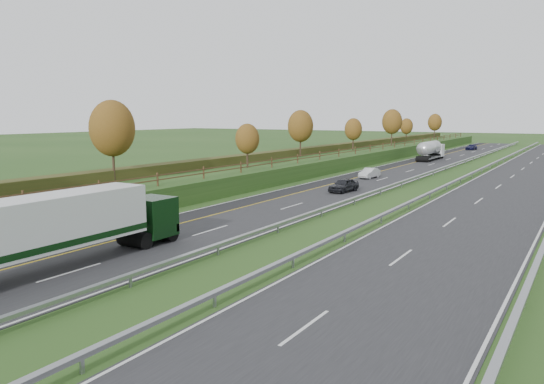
{
  "coord_description": "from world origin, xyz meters",
  "views": [
    {
      "loc": [
        24.39,
        -6.55,
        8.28
      ],
      "look_at": [
        2.76,
        29.02,
        2.2
      ],
      "focal_mm": 35.0,
      "sensor_mm": 36.0,
      "label": 1
    }
  ],
  "objects": [
    {
      "name": "box_lorry",
      "position": [
        0.18,
        11.08,
        2.33
      ],
      "size": [
        2.58,
        16.28,
        4.06
      ],
      "color": "black",
      "rests_on": "near_carriageway"
    },
    {
      "name": "near_carriageway",
      "position": [
        0.0,
        60.0,
        0.02
      ],
      "size": [
        10.5,
        200.0,
        0.04
      ],
      "primitive_type": "cube",
      "color": "#242427",
      "rests_on": "ground"
    },
    {
      "name": "car_small_far",
      "position": [
        -0.5,
        125.59,
        0.67
      ],
      "size": [
        2.25,
        4.54,
        1.27
      ],
      "primitive_type": "imported",
      "rotation": [
        0.0,
        0.0,
        -0.11
      ],
      "color": "#111236",
      "rests_on": "near_carriageway"
    },
    {
      "name": "hard_shoulder",
      "position": [
        -3.75,
        60.0,
        0.02
      ],
      "size": [
        3.0,
        200.0,
        0.04
      ],
      "primitive_type": "cube",
      "color": "black",
      "rests_on": "ground"
    },
    {
      "name": "embankment_left",
      "position": [
        -13.0,
        60.0,
        1.0
      ],
      "size": [
        12.0,
        200.0,
        2.0
      ],
      "primitive_type": "cube",
      "color": "#254619",
      "rests_on": "ground"
    },
    {
      "name": "car_dark_near",
      "position": [
        1.6,
        45.83,
        0.77
      ],
      "size": [
        2.25,
        4.48,
        1.47
      ],
      "primitive_type": "imported",
      "rotation": [
        0.0,
        0.0,
        -0.12
      ],
      "color": "black",
      "rests_on": "near_carriageway"
    },
    {
      "name": "ground",
      "position": [
        8.0,
        55.0,
        0.0
      ],
      "size": [
        400.0,
        400.0,
        0.0
      ],
      "primitive_type": "plane",
      "color": "#254619",
      "rests_on": "ground"
    },
    {
      "name": "car_silver_mid",
      "position": [
        -0.59,
        59.17,
        0.7
      ],
      "size": [
        1.71,
        4.08,
        1.31
      ],
      "primitive_type": "imported",
      "rotation": [
        0.0,
        0.0,
        -0.08
      ],
      "color": "silver",
      "rests_on": "near_carriageway"
    },
    {
      "name": "far_carriageway",
      "position": [
        16.5,
        60.0,
        0.02
      ],
      "size": [
        10.5,
        200.0,
        0.04
      ],
      "primitive_type": "cube",
      "color": "#242427",
      "rests_on": "ground"
    },
    {
      "name": "median_barrier_near",
      "position": [
        5.7,
        60.0,
        0.61
      ],
      "size": [
        0.32,
        200.0,
        0.71
      ],
      "color": "gray",
      "rests_on": "ground"
    },
    {
      "name": "lane_markings",
      "position": [
        6.4,
        59.88,
        0.05
      ],
      "size": [
        26.75,
        200.0,
        0.01
      ],
      "color": "silver",
      "rests_on": "near_carriageway"
    },
    {
      "name": "road_tanker",
      "position": [
        -1.24,
        91.74,
        1.86
      ],
      "size": [
        2.4,
        11.22,
        3.46
      ],
      "color": "silver",
      "rests_on": "near_carriageway"
    },
    {
      "name": "trees_left",
      "position": [
        -12.64,
        56.63,
        6.37
      ],
      "size": [
        6.64,
        164.3,
        7.66
      ],
      "color": "#2D2116",
      "rests_on": "embankment_left"
    },
    {
      "name": "hedge_left",
      "position": [
        -15.0,
        60.0,
        2.55
      ],
      "size": [
        2.2,
        180.0,
        1.1
      ],
      "primitive_type": "cube",
      "color": "#343C18",
      "rests_on": "embankment_left"
    },
    {
      "name": "fence_left",
      "position": [
        -8.5,
        59.59,
        2.73
      ],
      "size": [
        0.12,
        189.06,
        1.2
      ],
      "color": "#422B19",
      "rests_on": "embankment_left"
    },
    {
      "name": "median_barrier_far",
      "position": [
        10.8,
        60.0,
        0.61
      ],
      "size": [
        0.32,
        200.0,
        0.71
      ],
      "color": "gray",
      "rests_on": "ground"
    }
  ]
}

